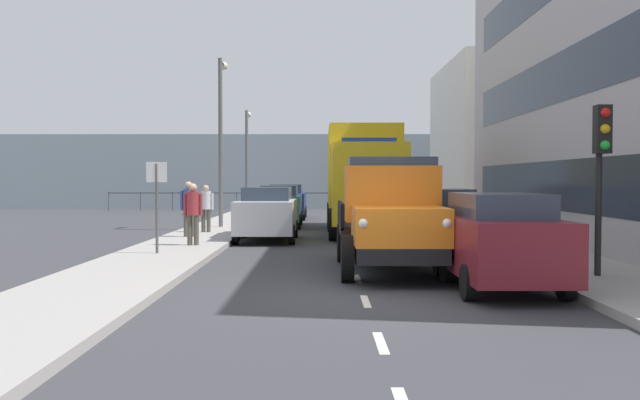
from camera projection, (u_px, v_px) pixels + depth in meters
name	position (u px, v px, depth m)	size (l,w,h in m)	color
ground_plane	(343.00, 240.00, 22.17)	(80.00, 80.00, 0.00)	#38383D
sidewalk_left	(485.00, 237.00, 22.16)	(2.48, 41.41, 0.15)	#9E9993
sidewalk_right	(201.00, 237.00, 22.17)	(2.48, 41.41, 0.15)	#9E9993
road_centreline_markings	(344.00, 242.00, 21.23)	(0.12, 36.63, 0.01)	silver
building_far_block	(524.00, 141.00, 36.06)	(8.37, 10.05, 8.06)	silver
sea_horizon	(332.00, 172.00, 45.78)	(80.00, 0.80, 5.00)	#84939E
seawall_railing	(333.00, 196.00, 42.23)	(28.08, 0.08, 1.20)	#4C5156
truck_vintage_orange	(391.00, 217.00, 14.26)	(2.17, 5.64, 2.43)	black
lorry_cargo_yellow	(363.00, 176.00, 24.57)	(2.58, 8.20, 3.87)	gold
car_maroon_kerbside_near	(496.00, 239.00, 12.26)	(1.76, 4.36, 1.72)	maroon
car_black_kerbside_1	(440.00, 220.00, 18.11)	(1.78, 4.19, 1.72)	black
car_grey_kerbside_2	(413.00, 211.00, 23.33)	(1.87, 4.33, 1.72)	slate
car_red_kerbside_3	(396.00, 205.00, 28.67)	(1.75, 4.56, 1.72)	#B21E1E
car_silver_oppositeside_0	(267.00, 213.00, 21.67)	(1.88, 3.93, 1.72)	#B7BABF
car_teal_oppositeside_1	(279.00, 205.00, 27.93)	(1.84, 3.99, 1.72)	#1E6670
car_navy_oppositeside_2	(287.00, 201.00, 33.76)	(1.94, 4.46, 1.72)	navy
pedestrian_couple_b	(193.00, 209.00, 18.71)	(0.53, 0.34, 1.71)	#4C473D
pedestrian_strolling	(189.00, 204.00, 21.48)	(0.53, 0.34, 1.75)	#4C473D
pedestrian_couple_a	(206.00, 205.00, 23.37)	(0.53, 0.34, 1.62)	#4C473D
traffic_light_near	(601.00, 152.00, 12.64)	(0.28, 0.41, 3.20)	black
lamp_post_promenade	(221.00, 127.00, 26.08)	(0.32, 1.14, 6.46)	#59595B
lamp_post_far	(247.00, 151.00, 36.81)	(0.32, 1.14, 5.56)	#59595B
street_sign	(157.00, 191.00, 16.66)	(0.50, 0.07, 2.25)	#4C4C4C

